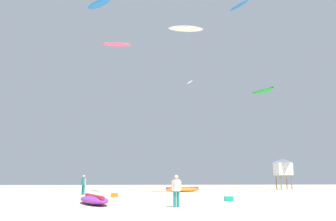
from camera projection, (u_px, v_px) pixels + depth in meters
ground_plane at (207, 213)px, 14.61m from camera, size 120.00×120.00×0.00m
person_foreground at (176, 188)px, 17.68m from camera, size 0.55×0.38×1.69m
person_midground at (84, 183)px, 30.76m from camera, size 0.46×0.45×1.80m
kite_grounded_near at (183, 189)px, 37.17m from camera, size 4.63×2.84×0.58m
kite_grounded_mid at (94, 200)px, 19.57m from camera, size 2.86×4.81×0.57m
lifeguard_tower at (283, 167)px, 45.43m from camera, size 2.30×2.30×4.15m
cooler_box at (114, 195)px, 26.87m from camera, size 0.56×0.36×0.32m
gear_bag at (229, 199)px, 22.07m from camera, size 0.56×0.36×0.32m
kite_aloft_0 at (99, 4)px, 43.18m from camera, size 3.86×3.63×0.52m
kite_aloft_1 at (239, 5)px, 50.84m from camera, size 2.78×3.90×0.75m
kite_aloft_3 at (190, 82)px, 54.23m from camera, size 1.05×2.18×0.41m
kite_aloft_5 at (263, 91)px, 46.21m from camera, size 2.81×3.96×0.57m
kite_aloft_6 at (186, 29)px, 39.84m from camera, size 4.26×1.24×0.55m
kite_aloft_7 at (117, 45)px, 51.34m from camera, size 4.37×1.28×0.54m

